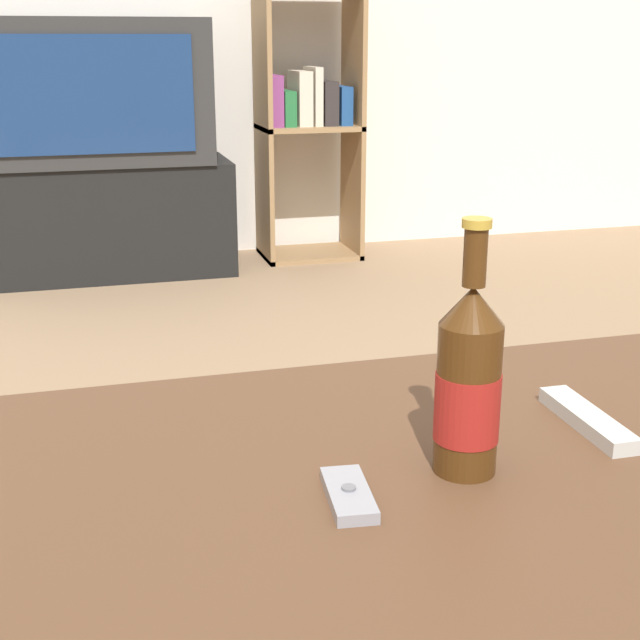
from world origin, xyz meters
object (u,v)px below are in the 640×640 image
at_px(tv_stand, 98,219).
at_px(bookshelf, 308,118).
at_px(television, 89,92).
at_px(beer_bottle, 469,385).
at_px(cell_phone, 349,495).
at_px(remote_control, 587,419).

relative_size(tv_stand, bookshelf, 0.94).
bearing_deg(television, tv_stand, 90.00).
height_order(tv_stand, beer_bottle, beer_bottle).
xyz_separation_m(cell_phone, remote_control, (0.35, 0.10, 0.00)).
xyz_separation_m(tv_stand, bookshelf, (0.88, 0.07, 0.37)).
bearing_deg(television, bookshelf, 4.63).
height_order(bookshelf, cell_phone, bookshelf).
distance_m(beer_bottle, cell_phone, 0.18).
bearing_deg(beer_bottle, cell_phone, -168.48).
distance_m(tv_stand, bookshelf, 0.96).
bearing_deg(bookshelf, tv_stand, -175.62).
xyz_separation_m(tv_stand, beer_bottle, (0.33, -2.75, 0.31)).
bearing_deg(beer_bottle, remote_control, 19.53).
relative_size(cell_phone, remote_control, 0.62).
height_order(bookshelf, remote_control, bookshelf).
height_order(television, cell_phone, television).
xyz_separation_m(tv_stand, cell_phone, (0.18, -2.78, 0.21)).
distance_m(tv_stand, television, 0.49).
xyz_separation_m(television, beer_bottle, (0.33, -2.74, -0.18)).
bearing_deg(remote_control, cell_phone, -162.79).
bearing_deg(remote_control, tv_stand, 102.28).
height_order(beer_bottle, cell_phone, beer_bottle).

